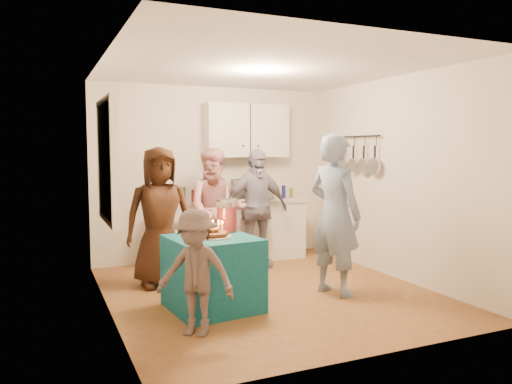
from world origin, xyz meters
name	(u,v)px	position (x,y,z in m)	size (l,w,h in m)	color
floor	(268,292)	(0.00, 0.00, 0.00)	(4.00, 4.00, 0.00)	brown
ceiling	(268,67)	(0.00, 0.00, 2.60)	(4.00, 4.00, 0.00)	white
back_wall	(213,174)	(0.00, 2.00, 1.30)	(3.60, 3.60, 0.00)	silver
left_wall	(107,186)	(-1.80, 0.00, 1.30)	(4.00, 4.00, 0.00)	silver
right_wall	(394,178)	(1.80, 0.00, 1.30)	(4.00, 4.00, 0.00)	silver
window_night	(105,161)	(-1.77, 0.30, 1.55)	(0.04, 1.00, 1.20)	black
counter	(232,232)	(0.20, 1.70, 0.43)	(2.20, 0.58, 0.86)	white
countertop	(232,202)	(0.20, 1.70, 0.89)	(2.24, 0.62, 0.05)	beige
upper_cabinet	(247,131)	(0.50, 1.85, 1.95)	(1.30, 0.30, 0.80)	white
pot_rack	(357,154)	(1.72, 0.70, 1.60)	(0.12, 1.00, 0.60)	black
microwave	(253,189)	(0.53, 1.70, 1.06)	(0.55, 0.37, 0.31)	white
party_table	(213,273)	(-0.79, -0.33, 0.38)	(0.85, 0.85, 0.76)	#0F5364
donut_cake	(213,229)	(-0.79, -0.35, 0.85)	(0.38, 0.38, 0.18)	#381C0C
punch_jar	(227,217)	(-0.53, -0.07, 0.93)	(0.22, 0.22, 0.34)	red
man_birthday	(335,215)	(0.67, -0.37, 0.92)	(0.68, 0.44, 1.85)	#7D93B6
woman_back_left	(160,217)	(-1.09, 0.77, 0.85)	(0.83, 0.54, 1.70)	#572F18
woman_back_center	(216,210)	(-0.21, 1.21, 0.84)	(0.82, 0.64, 1.68)	#CE6B7D
woman_back_right	(256,208)	(0.37, 1.22, 0.84)	(0.99, 0.41, 1.68)	#181139
child_near_left	(195,273)	(-1.17, -0.97, 0.57)	(0.74, 0.42, 1.14)	#4E3F3E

